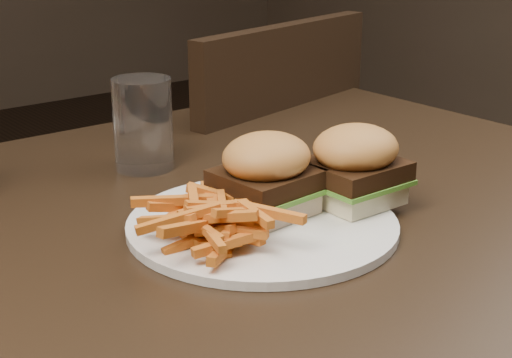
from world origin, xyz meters
TOP-DOWN VIEW (x-y plane):
  - dining_table at (0.00, 0.00)m, footprint 1.20×0.80m
  - chair_far at (0.38, 0.50)m, footprint 0.50×0.50m
  - plate at (0.08, -0.05)m, footprint 0.27×0.27m
  - sandwich_half_a at (0.09, -0.04)m, footprint 0.09×0.08m
  - sandwich_half_b at (0.18, -0.07)m, footprint 0.08×0.08m
  - fries_pile at (0.02, -0.06)m, footprint 0.15×0.15m
  - tumbler at (0.09, 0.19)m, footprint 0.09×0.09m

SIDE VIEW (x-z plane):
  - chair_far at x=0.38m, z-range 0.41..0.45m
  - dining_table at x=0.00m, z-range 0.71..0.75m
  - plate at x=0.08m, z-range 0.75..0.76m
  - sandwich_half_a at x=0.09m, z-range 0.76..0.78m
  - sandwich_half_b at x=0.18m, z-range 0.76..0.78m
  - fries_pile at x=0.02m, z-range 0.76..0.80m
  - tumbler at x=0.09m, z-range 0.75..0.86m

